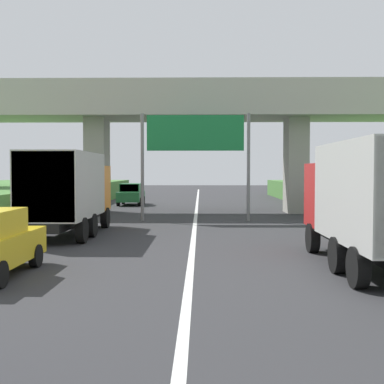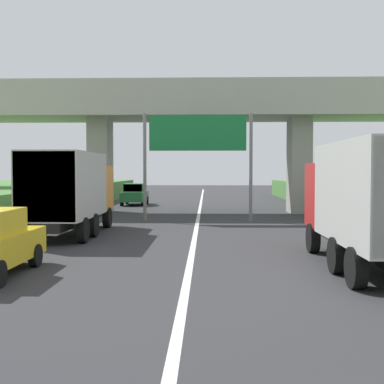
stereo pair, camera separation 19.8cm
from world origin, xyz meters
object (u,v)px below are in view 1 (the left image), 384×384
object	(u,v)px
truck_orange	(69,189)
construction_barrel_4	(361,229)
truck_red	(372,199)
car_green	(131,194)
overhead_highway_sign	(195,141)

from	to	relation	value
truck_orange	construction_barrel_4	distance (m)	11.87
truck_red	car_green	distance (m)	27.92
truck_red	construction_barrel_4	size ratio (longest dim) A/B	8.11
overhead_highway_sign	car_green	world-z (taller)	overhead_highway_sign
car_green	truck_red	bearing A→B (deg)	-68.55
car_green	construction_barrel_4	xyz separation A→B (m)	(11.75, -20.24, -0.40)
car_green	construction_barrel_4	world-z (taller)	car_green
overhead_highway_sign	car_green	distance (m)	14.24
car_green	construction_barrel_4	bearing A→B (deg)	-59.87
overhead_highway_sign	truck_red	size ratio (longest dim) A/B	0.81
overhead_highway_sign	truck_orange	world-z (taller)	overhead_highway_sign
overhead_highway_sign	car_green	bearing A→B (deg)	112.34
construction_barrel_4	overhead_highway_sign	bearing A→B (deg)	131.04
truck_orange	construction_barrel_4	world-z (taller)	truck_orange
truck_orange	construction_barrel_4	size ratio (longest dim) A/B	8.11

